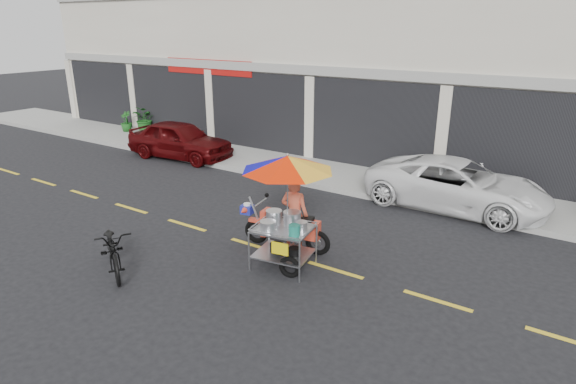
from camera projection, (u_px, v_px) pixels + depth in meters
The scene contains 9 objects.
ground at pixel (335, 270), 9.37m from camera, with size 90.00×90.00×0.00m, color black.
sidewalk at pixel (427, 190), 13.68m from camera, with size 45.00×3.00×0.15m, color gray.
centerline at pixel (335, 270), 9.37m from camera, with size 42.00×0.10×0.01m, color gold.
maroon_sedan at pixel (180, 140), 16.99m from camera, with size 1.57×3.90×1.33m, color #3D0506.
white_pickup at pixel (457, 185), 12.34m from camera, with size 2.10×4.55×1.26m, color white.
plant_tall at pixel (145, 119), 20.53m from camera, with size 0.99×0.86×1.10m, color #184E18.
plant_short at pixel (126, 121), 20.63m from camera, with size 0.48×0.48×0.86m, color #184E18.
near_bicycle at pixel (113, 249), 9.19m from camera, with size 0.63×1.82×0.96m, color black.
food_vendor_rig at pixel (289, 193), 9.32m from camera, with size 2.50×2.02×2.30m.
Camera 1 is at (3.83, -7.46, 4.54)m, focal length 30.00 mm.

